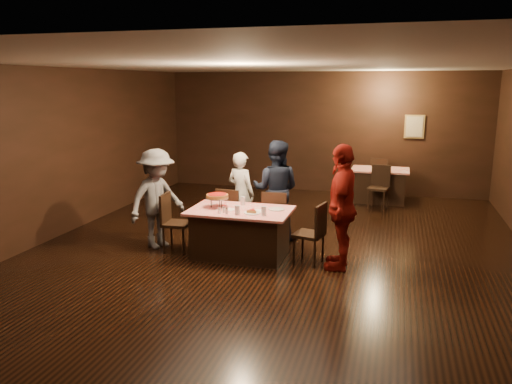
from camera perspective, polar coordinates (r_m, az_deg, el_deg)
room at (r=7.79m, az=2.34°, el=8.06°), size 10.00×10.04×3.02m
main_table at (r=7.96m, az=-1.80°, el=-4.70°), size 1.60×1.00×0.77m
back_table at (r=11.99m, az=13.92°, el=0.76°), size 1.30×0.90×0.77m
chair_far_left at (r=8.75m, az=-2.82°, el=-2.53°), size 0.45×0.45×0.95m
chair_far_right at (r=8.53m, az=2.29°, el=-2.91°), size 0.44×0.44×0.95m
chair_end_left at (r=8.33m, az=-9.05°, el=-3.45°), size 0.45×0.45×0.95m
chair_end_right at (r=7.69m, az=6.06°, el=-4.69°), size 0.50×0.50×0.95m
chair_back_near at (r=11.28m, az=13.81°, el=0.52°), size 0.49×0.49×0.95m
chair_back_far at (r=12.56m, az=14.05°, el=1.69°), size 0.51×0.51×0.95m
diner_white_jacket at (r=9.01m, az=-1.73°, el=-0.20°), size 0.65×0.54×1.53m
diner_navy_hoodie at (r=8.82m, az=2.28°, el=0.27°), size 0.87×0.68×1.75m
diner_grey_knit at (r=8.47m, az=-11.26°, el=-0.76°), size 1.01×1.24×1.67m
diner_red_shirt at (r=7.44m, az=9.78°, el=-1.70°), size 0.49×1.11×1.87m
pizza_stand at (r=7.99m, az=-4.45°, el=-0.47°), size 0.38×0.38×0.22m
plate_with_slice at (r=7.62m, az=-0.43°, el=-2.28°), size 0.25×0.25×0.06m
plate_empty at (r=7.86m, az=2.35°, el=-1.97°), size 0.25×0.25×0.01m
glass_front_left at (r=7.55m, az=-2.14°, el=-2.07°), size 0.08×0.08×0.14m
glass_front_right at (r=7.49m, az=0.89°, el=-2.19°), size 0.08×0.08×0.14m
glass_back at (r=8.14m, az=-1.52°, el=-1.01°), size 0.08×0.08×0.14m
condiments at (r=7.64m, az=-3.75°, el=-2.07°), size 0.17×0.10×0.09m
napkin_center at (r=7.78m, az=0.29°, el=-2.14°), size 0.19×0.19×0.01m
napkin_left at (r=7.86m, az=-2.97°, el=-2.01°), size 0.21×0.21×0.01m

